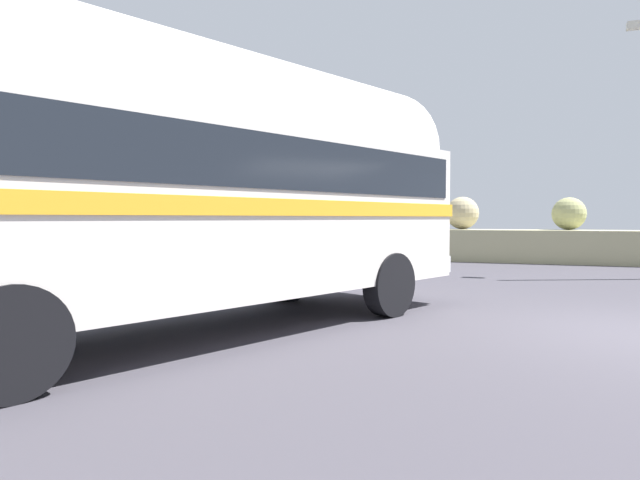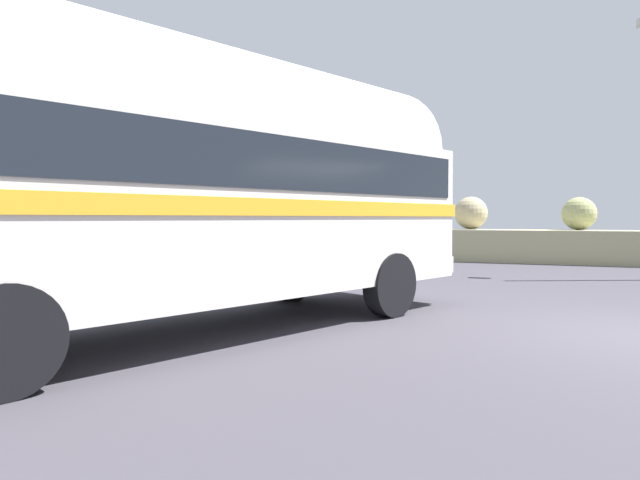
% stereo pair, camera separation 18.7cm
% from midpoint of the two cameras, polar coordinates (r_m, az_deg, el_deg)
% --- Properties ---
extents(breakwater, '(31.36, 1.95, 2.43)m').
position_cam_midpoint_polar(breakwater, '(19.76, 25.35, -0.17)').
color(breakwater, tan).
rests_on(breakwater, ground).
extents(vintage_coach, '(5.53, 8.84, 3.70)m').
position_cam_midpoint_polar(vintage_coach, '(7.20, -13.14, 6.64)').
color(vintage_coach, black).
rests_on(vintage_coach, ground).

